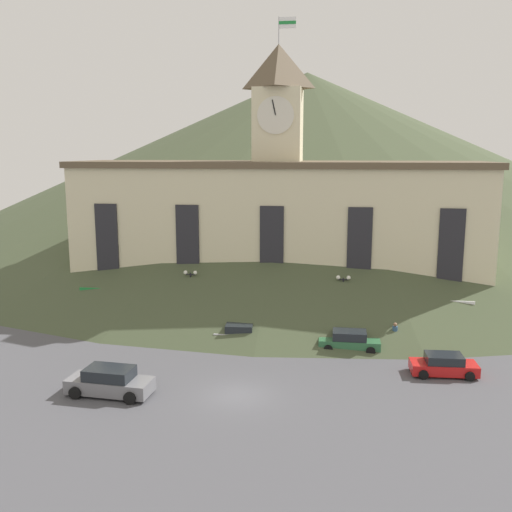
# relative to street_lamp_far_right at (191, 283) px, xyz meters

# --- Properties ---
(ground_plane) EXTENTS (160.00, 160.00, 0.00)m
(ground_plane) POSITION_rel_street_lamp_far_right_xyz_m (7.13, -16.05, -3.24)
(ground_plane) COLOR #4C4C51
(civic_building) EXTENTS (39.86, 10.23, 27.23)m
(civic_building) POSITION_rel_street_lamp_far_right_xyz_m (7.13, 6.83, 4.32)
(civic_building) COLOR beige
(civic_building) RESTS_ON ground
(banner_fence) EXTENTS (34.71, 0.12, 2.67)m
(banner_fence) POSITION_rel_street_lamp_far_right_xyz_m (7.13, -0.86, -1.90)
(banner_fence) COLOR #1E8438
(banner_fence) RESTS_ON ground
(hillside_backdrop) EXTENTS (128.13, 128.13, 28.45)m
(hillside_backdrop) POSITION_rel_street_lamp_far_right_xyz_m (7.13, 54.80, 10.99)
(hillside_backdrop) COLOR #424C33
(hillside_backdrop) RESTS_ON ground
(street_lamp_far_right) EXTENTS (1.26, 0.36, 4.38)m
(street_lamp_far_right) POSITION_rel_street_lamp_far_right_xyz_m (0.00, 0.00, 0.00)
(street_lamp_far_right) COLOR black
(street_lamp_far_right) RESTS_ON ground
(street_lamp_left) EXTENTS (1.26, 0.36, 4.36)m
(street_lamp_left) POSITION_rel_street_lamp_far_right_xyz_m (13.63, 0.00, -0.02)
(street_lamp_left) COLOR black
(street_lamp_left) RESTS_ON ground
(car_gray_pickup) EXTENTS (5.43, 2.66, 1.75)m
(car_gray_pickup) POSITION_rel_street_lamp_far_right_xyz_m (-0.78, -17.00, -2.43)
(car_gray_pickup) COLOR slate
(car_gray_pickup) RESTS_ON ground
(car_red_sedan) EXTENTS (4.48, 2.29, 1.45)m
(car_red_sedan) POSITION_rel_street_lamp_far_right_xyz_m (20.39, -10.73, -2.57)
(car_red_sedan) COLOR red
(car_red_sedan) RESTS_ON ground
(car_green_wagon) EXTENTS (4.61, 2.14, 1.55)m
(car_green_wagon) POSITION_rel_street_lamp_far_right_xyz_m (14.13, -6.82, -2.52)
(car_green_wagon) COLOR #2D663D
(car_green_wagon) RESTS_ON ground
(car_silver_hatch) EXTENTS (3.99, 2.20, 1.50)m
(car_silver_hatch) POSITION_rel_street_lamp_far_right_xyz_m (5.53, -6.15, -2.55)
(car_silver_hatch) COLOR #B7B7BC
(car_silver_hatch) RESTS_ON ground
(pedestrian) EXTENTS (0.57, 0.57, 1.89)m
(pedestrian) POSITION_rel_street_lamp_far_right_xyz_m (17.64, -5.26, -2.21)
(pedestrian) COLOR #33567A
(pedestrian) RESTS_ON ground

